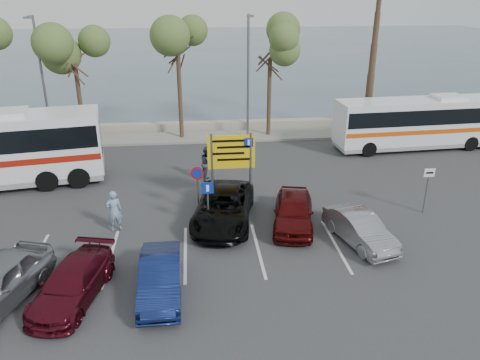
{
  "coord_description": "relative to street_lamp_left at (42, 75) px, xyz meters",
  "views": [
    {
      "loc": [
        -0.68,
        -17.04,
        9.79
      ],
      "look_at": [
        1.38,
        3.0,
        1.37
      ],
      "focal_mm": 35.0,
      "sensor_mm": 36.0,
      "label": 1
    }
  ],
  "objects": [
    {
      "name": "tree_left",
      "position": [
        2.0,
        0.48,
        1.41
      ],
      "size": [
        3.2,
        3.2,
        7.2
      ],
      "color": "#382619",
      "rests_on": "kerb_strip"
    },
    {
      "name": "seawall",
      "position": [
        10.0,
        2.48,
        -4.3
      ],
      "size": [
        48.0,
        0.8,
        0.6
      ],
      "primitive_type": "cube",
      "color": "gray",
      "rests_on": "ground"
    },
    {
      "name": "kerb_strip",
      "position": [
        10.0,
        0.48,
        -4.52
      ],
      "size": [
        44.0,
        2.4,
        0.15
      ],
      "primitive_type": "cube",
      "color": "gray",
      "rests_on": "ground"
    },
    {
      "name": "sign_parking",
      "position": [
        9.8,
        -12.73,
        -3.13
      ],
      "size": [
        0.5,
        0.07,
        2.25
      ],
      "color": "slate",
      "rests_on": "ground"
    },
    {
      "name": "ground",
      "position": [
        10.0,
        -13.52,
        -4.6
      ],
      "size": [
        120.0,
        120.0,
        0.0
      ],
      "primitive_type": "plane",
      "color": "#363639",
      "rests_on": "ground"
    },
    {
      "name": "sign_taxi",
      "position": [
        19.8,
        -12.03,
        -3.18
      ],
      "size": [
        0.5,
        0.07,
        2.2
      ],
      "color": "slate",
      "rests_on": "ground"
    },
    {
      "name": "suv_black",
      "position": [
        10.5,
        -12.02,
        -3.87
      ],
      "size": [
        3.35,
        5.6,
        1.46
      ],
      "primitive_type": "imported",
      "rotation": [
        0.0,
        0.0,
        -0.19
      ],
      "color": "black",
      "rests_on": "ground"
    },
    {
      "name": "pedestrian_far",
      "position": [
        10.0,
        -7.02,
        -3.66
      ],
      "size": [
        0.77,
        0.96,
        1.88
      ],
      "primitive_type": "imported",
      "rotation": [
        0.0,
        0.0,
        1.5
      ],
      "color": "#343C4F",
      "rests_on": "ground"
    },
    {
      "name": "sign_no_stop",
      "position": [
        9.4,
        -11.13,
        -3.02
      ],
      "size": [
        0.6,
        0.08,
        2.35
      ],
      "color": "slate",
      "rests_on": "ground"
    },
    {
      "name": "tree_mid",
      "position": [
        8.5,
        0.48,
        2.06
      ],
      "size": [
        3.2,
        3.2,
        8.0
      ],
      "color": "#382619",
      "rests_on": "kerb_strip"
    },
    {
      "name": "coach_bus_right",
      "position": [
        23.73,
        -3.02,
        -3.02
      ],
      "size": [
        11.01,
        3.0,
        3.39
      ],
      "color": "white",
      "rests_on": "ground"
    },
    {
      "name": "direction_sign",
      "position": [
        11.0,
        -10.32,
        -2.17
      ],
      "size": [
        2.2,
        0.12,
        3.6
      ],
      "color": "slate",
      "rests_on": "ground"
    },
    {
      "name": "car_red",
      "position": [
        13.5,
        -12.68,
        -3.89
      ],
      "size": [
        2.54,
        4.45,
        1.42
      ],
      "primitive_type": "imported",
      "rotation": [
        0.0,
        0.0,
        -0.22
      ],
      "color": "#4E0B0C",
      "rests_on": "ground"
    },
    {
      "name": "pedestrian_near",
      "position": [
        5.82,
        -12.29,
        -3.68
      ],
      "size": [
        0.77,
        0.61,
        1.84
      ],
      "primitive_type": "imported",
      "rotation": [
        0.0,
        0.0,
        3.42
      ],
      "color": "#7D98B6",
      "rests_on": "ground"
    },
    {
      "name": "street_lamp_left",
      "position": [
        0.0,
        0.0,
        0.0
      ],
      "size": [
        0.45,
        1.15,
        8.01
      ],
      "color": "slate",
      "rests_on": "kerb_strip"
    },
    {
      "name": "car_silver_b",
      "position": [
        15.9,
        -14.39,
        -3.97
      ],
      "size": [
        2.31,
        4.04,
        1.26
      ],
      "primitive_type": "imported",
      "rotation": [
        0.0,
        0.0,
        0.27
      ],
      "color": "gray",
      "rests_on": "ground"
    },
    {
      "name": "street_lamp_right",
      "position": [
        13.0,
        0.0,
        0.0
      ],
      "size": [
        0.45,
        1.15,
        8.01
      ],
      "color": "slate",
      "rests_on": "kerb_strip"
    },
    {
      "name": "lane_markings",
      "position": [
        8.86,
        -14.52,
        -4.6
      ],
      "size": [
        12.02,
        4.2,
        0.01
      ],
      "primitive_type": null,
      "color": "silver",
      "rests_on": "ground"
    },
    {
      "name": "car_blue",
      "position": [
        8.0,
        -17.02,
        -3.95
      ],
      "size": [
        1.44,
        3.97,
        1.3
      ],
      "primitive_type": "imported",
      "rotation": [
        0.0,
        0.0,
        0.02
      ],
      "color": "#111D4F",
      "rests_on": "ground"
    },
    {
      "name": "sea",
      "position": [
        10.0,
        46.48,
        -4.59
      ],
      "size": [
        140.0,
        140.0,
        0.0
      ],
      "primitive_type": "plane",
      "color": "#394D5B",
      "rests_on": "ground"
    },
    {
      "name": "car_maroon",
      "position": [
        5.09,
        -17.02,
        -3.99
      ],
      "size": [
        2.64,
        4.48,
        1.22
      ],
      "primitive_type": "imported",
      "rotation": [
        0.0,
        0.0,
        -0.24
      ],
      "color": "#4E0D19",
      "rests_on": "ground"
    },
    {
      "name": "tree_right",
      "position": [
        14.5,
        0.48,
        1.57
      ],
      "size": [
        3.2,
        3.2,
        7.4
      ],
      "color": "#382619",
      "rests_on": "kerb_strip"
    }
  ]
}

